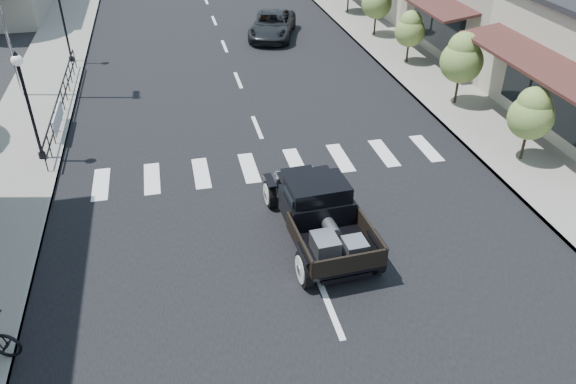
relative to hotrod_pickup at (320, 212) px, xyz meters
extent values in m
plane|color=black|center=(-0.47, 0.21, -0.85)|extent=(120.00, 120.00, 0.00)
cube|color=black|center=(-0.47, 15.21, -0.84)|extent=(14.00, 80.00, 0.02)
cube|color=gray|center=(-8.97, 15.21, -0.78)|extent=(3.00, 80.00, 0.15)
cube|color=gray|center=(8.03, 15.21, -0.78)|extent=(3.00, 80.00, 0.15)
cube|color=gray|center=(14.53, 13.21, 1.40)|extent=(10.00, 9.00, 4.50)
imported|color=black|center=(2.34, 18.27, -0.19)|extent=(3.61, 5.20, 1.32)
camera|label=1|loc=(-3.56, -11.99, 8.59)|focal=35.00mm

